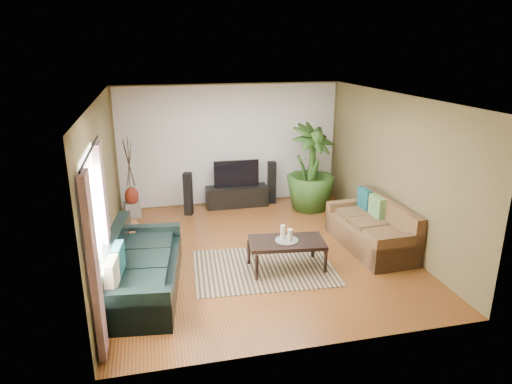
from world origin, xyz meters
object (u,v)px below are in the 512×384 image
object	(u,v)px
speaker_left	(188,194)
potted_plant	(311,168)
tv_stand	(237,196)
television	(236,173)
sofa_left	(142,264)
sofa_right	(371,225)
side_table	(127,242)
pedestal	(133,210)
vase	(132,196)
coffee_table	(286,255)
speaker_right	(272,182)

from	to	relation	value
speaker_left	potted_plant	bearing A→B (deg)	13.48
tv_stand	television	size ratio (longest dim) A/B	1.36
tv_stand	sofa_left	bearing A→B (deg)	-121.11
sofa_right	potted_plant	world-z (taller)	potted_plant
speaker_left	side_table	size ratio (longest dim) A/B	1.70
tv_stand	pedestal	bearing A→B (deg)	-175.56
pedestal	vase	bearing A→B (deg)	0.00
pedestal	vase	distance (m)	0.30
coffee_table	sofa_left	bearing A→B (deg)	-168.79
speaker_left	vase	distance (m)	1.18
coffee_table	tv_stand	bearing A→B (deg)	100.78
tv_stand	speaker_left	bearing A→B (deg)	-165.04
speaker_right	pedestal	distance (m)	3.13
pedestal	vase	size ratio (longest dim) A/B	0.78
speaker_left	vase	world-z (taller)	speaker_left
sofa_left	speaker_left	distance (m)	3.20
coffee_table	side_table	distance (m)	2.75
speaker_left	vase	bearing A→B (deg)	-167.20
television	potted_plant	bearing A→B (deg)	-20.21
tv_stand	side_table	bearing A→B (deg)	-137.25
potted_plant	coffee_table	bearing A→B (deg)	-116.97
television	side_table	distance (m)	3.20
sofa_right	television	bearing A→B (deg)	-147.80
sofa_right	speaker_right	world-z (taller)	speaker_right
coffee_table	speaker_right	xyz separation A→B (m)	(0.62, 3.21, 0.24)
speaker_left	vase	xyz separation A→B (m)	(-1.17, 0.13, -0.00)
coffee_table	speaker_right	world-z (taller)	speaker_right
sofa_right	speaker_left	bearing A→B (deg)	-131.53
pedestal	side_table	distance (m)	1.97
speaker_right	side_table	bearing A→B (deg)	-141.22
vase	side_table	xyz separation A→B (m)	(-0.05, -1.96, -0.18)
speaker_left	pedestal	distance (m)	1.22
coffee_table	tv_stand	distance (m)	3.18
vase	pedestal	bearing A→B (deg)	0.00
speaker_left	potted_plant	size ratio (longest dim) A/B	0.49
speaker_right	pedestal	bearing A→B (deg)	-171.93
coffee_table	speaker_right	distance (m)	3.28
vase	speaker_left	bearing A→B (deg)	-6.32
television	potted_plant	world-z (taller)	potted_plant
coffee_table	speaker_left	distance (m)	3.18
coffee_table	television	world-z (taller)	television
sofa_left	coffee_table	size ratio (longest dim) A/B	1.93
sofa_left	speaker_right	bearing A→B (deg)	-33.39
coffee_table	speaker_left	size ratio (longest dim) A/B	1.31
coffee_table	potted_plant	xyz separation A→B (m)	(1.33, 2.62, 0.70)
television	pedestal	distance (m)	2.37
coffee_table	vase	size ratio (longest dim) A/B	3.01
side_table	television	bearing A→B (deg)	42.52
television	side_table	xyz separation A→B (m)	(-2.33, -2.14, -0.49)
television	potted_plant	distance (m)	1.66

